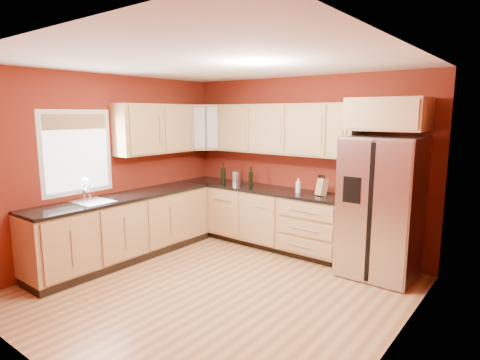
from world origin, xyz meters
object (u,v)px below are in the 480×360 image
(refrigerator, at_px, (381,207))
(wine_bottle_a, at_px, (251,176))
(canister_left, at_px, (236,178))
(knife_block, at_px, (322,187))
(soap_dispenser, at_px, (298,186))

(refrigerator, height_order, wine_bottle_a, refrigerator)
(canister_left, height_order, knife_block, knife_block)
(wine_bottle_a, xyz_separation_m, soap_dispenser, (0.87, -0.02, -0.05))
(canister_left, relative_size, soap_dispenser, 1.00)
(refrigerator, height_order, canister_left, refrigerator)
(wine_bottle_a, bearing_deg, refrigerator, -2.18)
(canister_left, relative_size, wine_bottle_a, 0.69)
(canister_left, bearing_deg, knife_block, 1.15)
(canister_left, bearing_deg, wine_bottle_a, 3.85)
(soap_dispenser, bearing_deg, wine_bottle_a, 178.88)
(wine_bottle_a, height_order, soap_dispenser, wine_bottle_a)
(refrigerator, relative_size, soap_dispenser, 8.56)
(canister_left, xyz_separation_m, wine_bottle_a, (0.29, 0.02, 0.05))
(refrigerator, height_order, knife_block, refrigerator)
(refrigerator, xyz_separation_m, wine_bottle_a, (-2.10, 0.08, 0.18))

